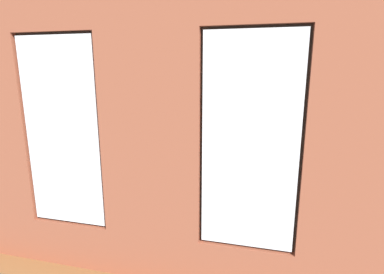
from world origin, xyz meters
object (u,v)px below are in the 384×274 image
(couch_left, at_px, (354,201))
(potted_plant_foreground_right, at_px, (119,141))
(coffee_table, at_px, (190,171))
(potted_plant_near_tv, at_px, (65,155))
(couch_by_window, at_px, (179,224))
(potted_plant_beside_window_right, at_px, (82,197))
(candle_jar, at_px, (164,166))
(potted_plant_by_left_couch, at_px, (314,168))
(tv_flatscreen, at_px, (74,141))
(media_console, at_px, (76,165))
(cup_ceramic, at_px, (182,164))
(remote_gray, at_px, (195,171))
(potted_plant_mid_room_small, at_px, (231,161))
(table_plant_small, at_px, (190,163))

(couch_left, relative_size, potted_plant_foreground_right, 1.41)
(coffee_table, height_order, potted_plant_near_tv, potted_plant_near_tv)
(couch_by_window, bearing_deg, potted_plant_near_tv, -22.92)
(couch_left, bearing_deg, potted_plant_beside_window_right, -69.05)
(potted_plant_near_tv, bearing_deg, potted_plant_foreground_right, -84.38)
(coffee_table, bearing_deg, candle_jar, 14.72)
(potted_plant_by_left_couch, bearing_deg, tv_flatscreen, 7.42)
(coffee_table, xyz_separation_m, media_console, (2.69, -0.22, -0.17))
(cup_ceramic, bearing_deg, potted_plant_foreground_right, -36.50)
(couch_left, height_order, potted_plant_beside_window_right, potted_plant_beside_window_right)
(candle_jar, height_order, remote_gray, candle_jar)
(potted_plant_foreground_right, bearing_deg, media_console, 79.15)
(potted_plant_mid_room_small, height_order, potted_plant_beside_window_right, potted_plant_beside_window_right)
(potted_plant_mid_room_small, relative_size, potted_plant_near_tv, 0.44)
(potted_plant_beside_window_right, xyz_separation_m, potted_plant_by_left_couch, (-3.42, -2.84, -0.23))
(couch_left, distance_m, media_console, 5.52)
(coffee_table, distance_m, table_plant_small, 0.16)
(coffee_table, distance_m, potted_plant_near_tv, 2.33)
(couch_by_window, relative_size, potted_plant_beside_window_right, 1.34)
(potted_plant_foreground_right, bearing_deg, table_plant_small, 144.16)
(potted_plant_by_left_couch, bearing_deg, candle_jar, 19.45)
(media_console, xyz_separation_m, potted_plant_mid_room_small, (-3.38, -0.64, 0.16))
(media_console, xyz_separation_m, potted_plant_by_left_couch, (-5.07, -0.66, 0.14))
(couch_by_window, height_order, table_plant_small, couch_by_window)
(couch_by_window, relative_size, potted_plant_near_tv, 1.24)
(potted_plant_beside_window_right, relative_size, potted_plant_by_left_couch, 2.17)
(coffee_table, bearing_deg, potted_plant_mid_room_small, -128.62)
(couch_by_window, xyz_separation_m, remote_gray, (0.21, -1.73, 0.14))
(couch_left, xyz_separation_m, candle_jar, (3.25, -0.38, 0.18))
(table_plant_small, height_order, potted_plant_mid_room_small, table_plant_small)
(media_console, bearing_deg, remote_gray, 173.00)
(couch_left, height_order, candle_jar, couch_left)
(potted_plant_beside_window_right, xyz_separation_m, potted_plant_near_tv, (1.11, -1.15, 0.21))
(potted_plant_foreground_right, height_order, potted_plant_by_left_couch, potted_plant_foreground_right)
(couch_left, bearing_deg, coffee_table, -100.16)
(couch_left, bearing_deg, potted_plant_mid_room_small, -122.93)
(potted_plant_beside_window_right, height_order, potted_plant_near_tv, potted_plant_near_tv)
(couch_by_window, distance_m, potted_plant_foreground_right, 4.51)
(media_console, bearing_deg, potted_plant_foreground_right, -100.85)
(table_plant_small, relative_size, potted_plant_beside_window_right, 0.15)
(table_plant_small, distance_m, media_console, 2.72)
(potted_plant_by_left_couch, bearing_deg, potted_plant_near_tv, 20.47)
(potted_plant_near_tv, height_order, potted_plant_by_left_couch, potted_plant_near_tv)
(couch_by_window, relative_size, potted_plant_foreground_right, 1.31)
(cup_ceramic, relative_size, potted_plant_foreground_right, 0.06)
(candle_jar, height_order, potted_plant_near_tv, potted_plant_near_tv)
(table_plant_small, bearing_deg, potted_plant_foreground_right, -35.84)
(table_plant_small, bearing_deg, potted_plant_by_left_couch, -159.63)
(couch_by_window, relative_size, candle_jar, 16.49)
(couch_left, bearing_deg, tv_flatscreen, -97.41)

